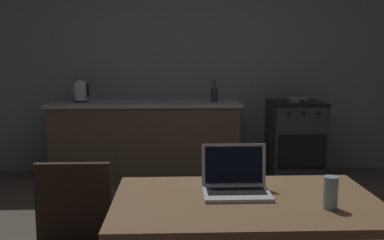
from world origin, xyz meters
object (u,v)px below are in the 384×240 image
(stove_oven, at_px, (295,139))
(bottle, at_px, (214,92))
(drinking_glass, at_px, (331,192))
(electric_kettle, at_px, (80,92))
(dining_table, at_px, (246,215))
(frying_pan, at_px, (299,99))
(laptop, at_px, (236,184))

(stove_oven, bearing_deg, bottle, -177.17)
(drinking_glass, bearing_deg, electric_kettle, 118.73)
(dining_table, bearing_deg, electric_kettle, 114.70)
(dining_table, distance_m, bottle, 3.02)
(electric_kettle, height_order, drinking_glass, electric_kettle)
(electric_kettle, distance_m, frying_pan, 2.50)
(stove_oven, xyz_separation_m, laptop, (-1.12, -2.96, 0.36))
(laptop, relative_size, frying_pan, 0.78)
(frying_pan, height_order, drinking_glass, frying_pan)
(dining_table, xyz_separation_m, frying_pan, (1.09, 3.02, 0.24))
(dining_table, bearing_deg, drinking_glass, -21.99)
(frying_pan, distance_m, drinking_glass, 3.25)
(dining_table, relative_size, frying_pan, 3.01)
(dining_table, height_order, bottle, bottle)
(frying_pan, relative_size, drinking_glass, 2.89)
(frying_pan, bearing_deg, stove_oven, 119.71)
(bottle, height_order, drinking_glass, bottle)
(stove_oven, relative_size, electric_kettle, 3.58)
(stove_oven, relative_size, bottle, 3.68)
(laptop, xyz_separation_m, frying_pan, (1.13, 2.94, 0.11))
(bottle, bearing_deg, frying_pan, 1.23)
(bottle, bearing_deg, drinking_glass, -85.83)
(dining_table, relative_size, drinking_glass, 8.71)
(bottle, relative_size, drinking_glass, 1.68)
(dining_table, xyz_separation_m, drinking_glass, (0.35, -0.14, 0.15))
(stove_oven, height_order, frying_pan, frying_pan)
(stove_oven, xyz_separation_m, electric_kettle, (-2.48, 0.00, 0.56))
(bottle, distance_m, drinking_glass, 3.15)
(dining_table, distance_m, frying_pan, 3.22)
(frying_pan, bearing_deg, drinking_glass, -103.28)
(dining_table, bearing_deg, laptop, 114.83)
(electric_kettle, height_order, frying_pan, electric_kettle)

